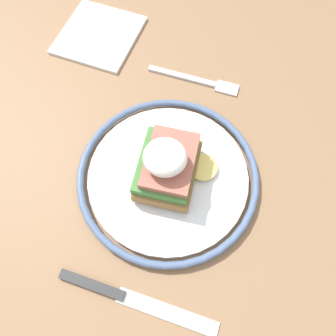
{
  "coord_description": "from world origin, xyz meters",
  "views": [
    {
      "loc": [
        0.15,
        0.1,
        1.18
      ],
      "look_at": [
        -0.02,
        0.06,
        0.79
      ],
      "focal_mm": 35.0,
      "sensor_mm": 36.0,
      "label": 1
    }
  ],
  "objects_px": {
    "sandwich": "(168,165)",
    "fork": "(198,81)",
    "plate": "(168,176)",
    "napkin": "(99,35)",
    "knife": "(125,297)"
  },
  "relations": [
    {
      "from": "sandwich",
      "to": "fork",
      "type": "xyz_separation_m",
      "value": [
        -0.18,
        0.01,
        -0.04
      ]
    },
    {
      "from": "plate",
      "to": "fork",
      "type": "relative_size",
      "value": 1.67
    },
    {
      "from": "napkin",
      "to": "knife",
      "type": "bearing_deg",
      "value": 22.17
    },
    {
      "from": "plate",
      "to": "napkin",
      "type": "relative_size",
      "value": 1.88
    },
    {
      "from": "plate",
      "to": "sandwich",
      "type": "distance_m",
      "value": 0.04
    },
    {
      "from": "napkin",
      "to": "sandwich",
      "type": "bearing_deg",
      "value": 37.13
    },
    {
      "from": "napkin",
      "to": "fork",
      "type": "bearing_deg",
      "value": 72.83
    },
    {
      "from": "sandwich",
      "to": "fork",
      "type": "distance_m",
      "value": 0.18
    },
    {
      "from": "knife",
      "to": "napkin",
      "type": "bearing_deg",
      "value": -157.83
    },
    {
      "from": "sandwich",
      "to": "napkin",
      "type": "relative_size",
      "value": 0.77
    },
    {
      "from": "sandwich",
      "to": "fork",
      "type": "height_order",
      "value": "sandwich"
    },
    {
      "from": "knife",
      "to": "sandwich",
      "type": "bearing_deg",
      "value": 174.61
    },
    {
      "from": "fork",
      "to": "knife",
      "type": "distance_m",
      "value": 0.34
    },
    {
      "from": "plate",
      "to": "napkin",
      "type": "distance_m",
      "value": 0.29
    },
    {
      "from": "knife",
      "to": "napkin",
      "type": "distance_m",
      "value": 0.43
    }
  ]
}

